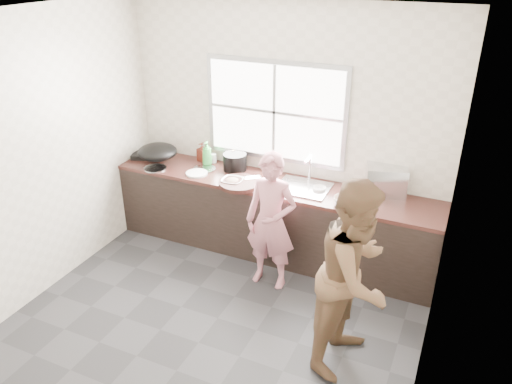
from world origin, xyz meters
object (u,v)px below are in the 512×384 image
at_px(black_pot, 235,162).
at_px(glass_jar, 213,158).
at_px(bowl_crabs, 345,202).
at_px(bottle_green, 207,153).
at_px(bowl_held, 319,189).
at_px(bottle_brown_short, 234,159).
at_px(bowl_mince, 232,181).
at_px(wok, 157,152).
at_px(cutting_board, 239,183).
at_px(dish_rack, 386,180).
at_px(person_side, 355,276).
at_px(woman, 271,226).
at_px(pot_lid_right, 204,169).
at_px(bottle_brown_tall, 202,152).
at_px(burner, 150,153).
at_px(plate_food, 197,173).
at_px(pot_lid_left, 155,168).

relative_size(black_pot, glass_jar, 2.49).
xyz_separation_m(bowl_crabs, bottle_green, (-1.72, 0.31, 0.11)).
distance_m(bowl_held, bottle_brown_short, 1.12).
xyz_separation_m(bowl_mince, bowl_crabs, (1.23, 0.03, 0.00)).
distance_m(bowl_held, wok, 1.94).
distance_m(cutting_board, bowl_crabs, 1.14).
relative_size(cutting_board, bowl_held, 2.59).
bearing_deg(bottle_green, bowl_mince, -34.39).
bearing_deg(glass_jar, bowl_crabs, -13.38).
relative_size(glass_jar, dish_rack, 0.27).
xyz_separation_m(person_side, cutting_board, (-1.52, 1.03, 0.06)).
bearing_deg(bowl_held, woman, -118.30).
relative_size(black_pot, pot_lid_right, 1.04).
bearing_deg(dish_rack, cutting_board, -179.02).
xyz_separation_m(bottle_brown_tall, bottle_brown_short, (0.41, 0.00, -0.01)).
xyz_separation_m(wok, pot_lid_right, (0.58, 0.07, -0.14)).
bearing_deg(dish_rack, bottle_brown_short, 163.99).
bearing_deg(burner, bottle_brown_short, 6.38).
height_order(glass_jar, wok, wok).
relative_size(cutting_board, plate_food, 1.83).
bearing_deg(dish_rack, woman, -155.93).
bearing_deg(plate_food, cutting_board, -6.55).
distance_m(burner, pot_lid_left, 0.43).
bearing_deg(bottle_brown_tall, pot_lid_left, -129.88).
xyz_separation_m(pot_lid_left, pot_lid_right, (0.52, 0.22, -0.00)).
height_order(bowl_mince, bottle_green, bottle_green).
bearing_deg(cutting_board, dish_rack, 16.99).
distance_m(woman, bottle_brown_short, 1.15).
xyz_separation_m(bowl_crabs, bowl_held, (-0.33, 0.18, -0.00)).
relative_size(person_side, dish_rack, 4.10).
xyz_separation_m(woman, bottle_brown_short, (-0.80, 0.78, 0.28)).
xyz_separation_m(person_side, dish_rack, (-0.08, 1.47, 0.19)).
relative_size(plate_food, wok, 0.53).
height_order(wok, pot_lid_left, wok).
bearing_deg(bowl_crabs, bowl_mince, -178.48).
bearing_deg(plate_food, dish_rack, 10.63).
bearing_deg(glass_jar, bottle_brown_tall, 180.00).
bearing_deg(bottle_green, plate_food, -85.71).
distance_m(cutting_board, bottle_brown_short, 0.53).
height_order(plate_food, bottle_brown_tall, bottle_brown_tall).
relative_size(bowl_crabs, plate_food, 0.76).
height_order(woman, pot_lid_right, woman).
height_order(bottle_brown_short, pot_lid_right, bottle_brown_short).
bearing_deg(woman, cutting_board, 146.62).
bearing_deg(pot_lid_left, bowl_crabs, 0.96).
bearing_deg(cutting_board, bottle_brown_tall, 147.91).
xyz_separation_m(burner, dish_rack, (2.80, 0.12, 0.12)).
relative_size(person_side, burner, 4.37).
height_order(bottle_brown_short, burner, bottle_brown_short).
xyz_separation_m(plate_food, pot_lid_right, (0.01, 0.15, -0.00)).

